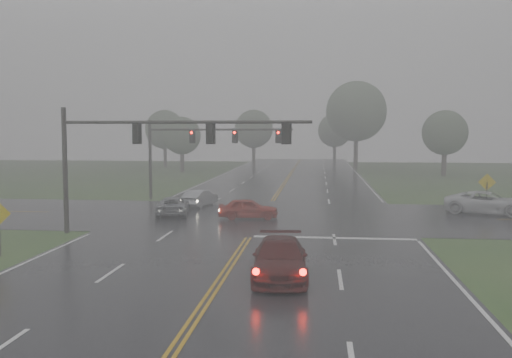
# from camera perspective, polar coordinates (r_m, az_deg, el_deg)

# --- Properties ---
(ground) EXTENTS (180.00, 180.00, 0.00)m
(ground) POSITION_cam_1_polar(r_m,az_deg,el_deg) (16.79, -6.84, -14.76)
(ground) COLOR #2D4D21
(ground) RESTS_ON ground
(main_road) EXTENTS (18.00, 160.00, 0.02)m
(main_road) POSITION_cam_1_polar(r_m,az_deg,el_deg) (36.03, 0.39, -4.17)
(main_road) COLOR black
(main_road) RESTS_ON ground
(cross_street) EXTENTS (120.00, 14.00, 0.02)m
(cross_street) POSITION_cam_1_polar(r_m,az_deg,el_deg) (38.00, 0.70, -3.70)
(cross_street) COLOR black
(cross_street) RESTS_ON ground
(stop_bar) EXTENTS (8.50, 0.50, 0.01)m
(stop_bar) POSITION_cam_1_polar(r_m,az_deg,el_deg) (30.34, 7.83, -5.91)
(stop_bar) COLOR silver
(stop_bar) RESTS_ON ground
(sedan_maroon) EXTENTS (2.36, 5.19, 1.47)m
(sedan_maroon) POSITION_cam_1_polar(r_m,az_deg,el_deg) (22.11, 2.41, -9.91)
(sedan_maroon) COLOR #3E0C0B
(sedan_maroon) RESTS_ON ground
(sedan_red) EXTENTS (4.01, 1.96, 1.32)m
(sedan_red) POSITION_cam_1_polar(r_m,az_deg,el_deg) (36.70, -0.78, -4.00)
(sedan_red) COLOR maroon
(sedan_red) RESTS_ON ground
(sedan_silver) EXTENTS (2.22, 4.02, 1.26)m
(sedan_silver) POSITION_cam_1_polar(r_m,az_deg,el_deg) (42.81, -5.64, -2.76)
(sedan_silver) COLOR #93969A
(sedan_silver) RESTS_ON ground
(car_grey) EXTENTS (2.80, 4.70, 1.22)m
(car_grey) POSITION_cam_1_polar(r_m,az_deg,el_deg) (38.73, -8.32, -3.59)
(car_grey) COLOR slate
(car_grey) RESTS_ON ground
(pickup_white) EXTENTS (6.06, 4.25, 1.54)m
(pickup_white) POSITION_cam_1_polar(r_m,az_deg,el_deg) (41.72, 22.10, -3.29)
(pickup_white) COLOR silver
(pickup_white) RESTS_ON ground
(signal_gantry_near) EXTENTS (13.64, 0.30, 6.92)m
(signal_gantry_near) POSITION_cam_1_polar(r_m,az_deg,el_deg) (31.39, -11.51, 3.39)
(signal_gantry_near) COLOR black
(signal_gantry_near) RESTS_ON ground
(signal_gantry_far) EXTENTS (11.92, 0.33, 6.53)m
(signal_gantry_far) POSITION_cam_1_polar(r_m,az_deg,el_deg) (46.94, -6.23, 3.52)
(signal_gantry_far) COLOR black
(signal_gantry_far) RESTS_ON ground
(sign_diamond_east) EXTENTS (1.15, 0.12, 2.77)m
(sign_diamond_east) POSITION_cam_1_polar(r_m,az_deg,el_deg) (41.44, 22.09, -0.74)
(sign_diamond_east) COLOR black
(sign_diamond_east) RESTS_ON ground
(tree_nw_a) EXTENTS (5.19, 5.19, 7.62)m
(tree_nw_a) POSITION_cam_1_polar(r_m,az_deg,el_deg) (79.02, -7.42, 4.31)
(tree_nw_a) COLOR #362D23
(tree_nw_a) RESTS_ON ground
(tree_ne_a) EXTENTS (8.81, 8.81, 12.94)m
(tree_ne_a) POSITION_cam_1_polar(r_m,az_deg,el_deg) (84.86, 10.00, 6.68)
(tree_ne_a) COLOR #362D23
(tree_ne_a) RESTS_ON ground
(tree_n_mid) EXTENTS (6.20, 6.20, 9.11)m
(tree_n_mid) POSITION_cam_1_polar(r_m,az_deg,el_deg) (92.62, -0.23, 5.02)
(tree_n_mid) COLOR #362D23
(tree_n_mid) RESTS_ON ground
(tree_e_near) EXTENTS (5.63, 5.63, 8.27)m
(tree_e_near) POSITION_cam_1_polar(r_m,az_deg,el_deg) (75.25, 18.36, 4.41)
(tree_e_near) COLOR #362D23
(tree_e_near) RESTS_ON ground
(tree_nw_b) EXTENTS (6.09, 6.09, 8.94)m
(tree_nw_b) POSITION_cam_1_polar(r_m,az_deg,el_deg) (90.09, -9.10, 4.90)
(tree_nw_b) COLOR #362D23
(tree_nw_b) RESTS_ON ground
(tree_n_far) EXTENTS (5.94, 5.94, 8.72)m
(tree_n_far) POSITION_cam_1_polar(r_m,az_deg,el_deg) (101.92, 7.88, 4.81)
(tree_n_far) COLOR #362D23
(tree_n_far) RESTS_ON ground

